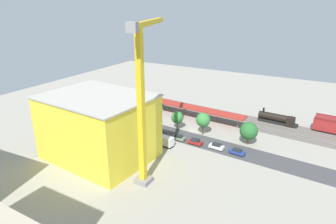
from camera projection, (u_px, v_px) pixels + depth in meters
ground_plane at (192, 131)px, 103.41m from camera, size 199.24×199.24×0.00m
rail_bed at (212, 114)px, 119.17m from camera, size 125.19×22.79×0.01m
street_asphalt at (185, 137)px, 98.93m from camera, size 124.85×18.27×0.01m
track_rails at (212, 114)px, 119.11m from camera, size 124.19×16.39×0.12m
platform_canopy_near at (179, 105)px, 116.88m from camera, size 54.47×9.04×4.61m
locomotive at (278, 119)px, 109.31m from camera, size 14.33×3.75×5.10m
freight_coach_far at (145, 97)px, 129.95m from camera, size 16.82×4.11×6.18m
parked_car_0 at (237, 152)px, 87.27m from camera, size 4.91×2.28×1.80m
parked_car_1 at (217, 147)px, 90.50m from camera, size 4.76×2.23×1.81m
parked_car_2 at (195, 142)px, 93.55m from camera, size 4.78×2.09×1.78m
parked_car_3 at (179, 138)px, 96.46m from camera, size 4.45×1.91×1.77m
parked_car_4 at (159, 134)px, 99.53m from camera, size 4.25×2.37×1.83m
parked_car_5 at (144, 130)px, 102.81m from camera, size 4.76×1.98×1.75m
parked_car_6 at (127, 126)px, 106.08m from camera, size 4.29×2.22×1.65m
parked_car_7 at (113, 122)px, 109.30m from camera, size 4.56×2.30×1.67m
construction_building at (99, 128)px, 83.48m from camera, size 30.21×24.06×18.16m
construction_roof_slab at (96, 96)px, 80.27m from camera, size 30.85×24.70×0.40m
tower_crane at (144, 89)px, 68.30m from camera, size 11.68×28.78×38.84m
box_truck_0 at (120, 129)px, 100.76m from camera, size 9.87×2.70×3.32m
box_truck_1 at (139, 131)px, 99.44m from camera, size 8.98×3.59×3.40m
box_truck_2 at (160, 139)px, 93.49m from camera, size 10.15×3.53×3.21m
street_tree_0 at (99, 99)px, 121.16m from camera, size 5.19×5.19×7.96m
street_tree_1 at (107, 99)px, 119.19m from camera, size 4.98×4.98×8.19m
street_tree_2 at (249, 131)px, 92.23m from camera, size 5.69×5.69×7.47m
street_tree_3 at (100, 99)px, 120.16m from camera, size 4.96×4.96×8.12m
street_tree_4 at (203, 120)px, 99.10m from camera, size 4.85×4.85×7.75m
street_tree_5 at (177, 117)px, 103.81m from camera, size 4.29×4.29×6.52m
traffic_light at (108, 113)px, 106.94m from camera, size 0.50×0.36×7.34m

